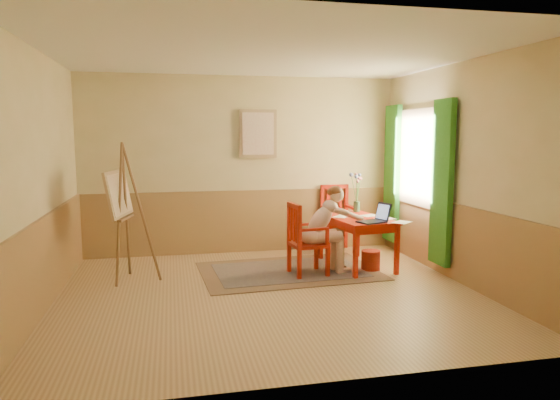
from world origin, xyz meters
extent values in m
cube|color=tan|center=(0.00, 0.00, -0.01)|extent=(5.00, 4.50, 0.02)
cube|color=white|center=(0.00, 0.00, 2.81)|extent=(5.00, 4.50, 0.02)
cube|color=tan|center=(0.00, 2.26, 1.40)|extent=(5.00, 0.02, 2.80)
cube|color=tan|center=(0.00, -2.26, 1.40)|extent=(5.00, 0.02, 2.80)
cube|color=tan|center=(-2.51, 0.00, 1.40)|extent=(0.02, 4.50, 2.80)
cube|color=tan|center=(2.51, 0.00, 1.40)|extent=(0.02, 4.50, 2.80)
cube|color=olive|center=(0.00, 2.23, 0.50)|extent=(5.00, 0.04, 1.00)
cube|color=olive|center=(-2.48, 0.00, 0.50)|extent=(0.04, 4.50, 1.00)
cube|color=olive|center=(2.48, 0.00, 0.50)|extent=(0.04, 4.50, 1.00)
cube|color=white|center=(2.47, 1.10, 1.55)|extent=(0.02, 1.00, 1.30)
cube|color=tan|center=(2.45, 1.10, 1.55)|extent=(0.03, 1.12, 1.42)
cube|color=#328726|center=(2.40, 0.32, 1.25)|extent=(0.08, 0.45, 2.20)
cube|color=#328726|center=(2.40, 1.88, 1.25)|extent=(0.08, 0.45, 2.20)
cube|color=tan|center=(0.25, 2.21, 1.90)|extent=(0.60, 0.04, 0.76)
cube|color=beige|center=(0.25, 2.19, 1.90)|extent=(0.50, 0.02, 0.66)
cube|color=#8C7251|center=(0.45, 0.90, 0.01)|extent=(2.49, 1.74, 0.01)
cube|color=#171633|center=(0.45, 0.90, 0.01)|extent=(2.07, 1.32, 0.01)
cube|color=red|center=(1.46, 0.95, 0.70)|extent=(0.87, 1.28, 0.04)
cube|color=red|center=(1.46, 0.95, 0.63)|extent=(0.76, 1.17, 0.10)
cube|color=red|center=(1.22, 0.36, 0.34)|extent=(0.06, 0.06, 0.68)
cube|color=red|center=(1.84, 0.44, 0.34)|extent=(0.06, 0.06, 0.68)
cube|color=red|center=(1.08, 1.45, 0.34)|extent=(0.06, 0.06, 0.68)
cube|color=red|center=(1.70, 1.54, 0.34)|extent=(0.06, 0.06, 0.68)
cube|color=red|center=(0.66, 0.67, 0.42)|extent=(0.50, 0.49, 0.04)
cube|color=red|center=(0.49, 0.46, 0.20)|extent=(0.05, 0.05, 0.40)
cube|color=red|center=(0.89, 0.51, 0.20)|extent=(0.05, 0.05, 0.40)
cube|color=red|center=(0.44, 0.84, 0.20)|extent=(0.05, 0.05, 0.40)
cube|color=red|center=(0.84, 0.89, 0.20)|extent=(0.05, 0.05, 0.40)
cube|color=red|center=(0.49, 0.46, 0.71)|extent=(0.05, 0.05, 0.54)
cube|color=red|center=(0.44, 0.84, 0.71)|extent=(0.05, 0.05, 0.54)
cube|color=red|center=(0.46, 0.65, 0.95)|extent=(0.10, 0.44, 0.06)
cube|color=red|center=(0.47, 0.55, 0.70)|extent=(0.03, 0.05, 0.44)
cube|color=red|center=(0.46, 0.65, 0.70)|extent=(0.03, 0.05, 0.44)
cube|color=red|center=(0.45, 0.74, 0.70)|extent=(0.03, 0.05, 0.44)
cube|color=red|center=(0.69, 0.48, 0.66)|extent=(0.41, 0.09, 0.03)
cube|color=red|center=(0.88, 0.50, 0.55)|extent=(0.04, 0.04, 0.22)
cube|color=red|center=(0.64, 0.86, 0.66)|extent=(0.41, 0.09, 0.03)
cube|color=red|center=(0.83, 0.88, 0.55)|extent=(0.04, 0.04, 0.22)
cube|color=red|center=(1.52, 1.95, 0.46)|extent=(0.47, 0.49, 0.05)
cube|color=red|center=(1.31, 2.17, 0.22)|extent=(0.05, 0.05, 0.43)
cube|color=red|center=(1.31, 1.73, 0.22)|extent=(0.05, 0.05, 0.43)
cube|color=red|center=(1.73, 2.17, 0.22)|extent=(0.05, 0.05, 0.43)
cube|color=red|center=(1.73, 1.73, 0.22)|extent=(0.05, 0.05, 0.43)
cube|color=red|center=(1.31, 2.17, 0.77)|extent=(0.05, 0.05, 0.59)
cube|color=red|center=(1.73, 2.17, 0.77)|extent=(0.05, 0.05, 0.59)
cube|color=red|center=(1.52, 2.17, 1.03)|extent=(0.47, 0.05, 0.06)
cube|color=red|center=(1.41, 2.17, 0.76)|extent=(0.05, 0.03, 0.48)
cube|color=red|center=(1.52, 2.17, 0.76)|extent=(0.05, 0.03, 0.48)
cube|color=red|center=(1.63, 2.17, 0.76)|extent=(0.05, 0.03, 0.48)
cube|color=red|center=(1.31, 1.95, 0.71)|extent=(0.04, 0.44, 0.04)
cube|color=red|center=(1.31, 1.74, 0.60)|extent=(0.04, 0.04, 0.23)
cube|color=red|center=(1.73, 1.95, 0.71)|extent=(0.04, 0.44, 0.04)
cube|color=red|center=(1.73, 1.74, 0.60)|extent=(0.04, 0.04, 0.23)
ellipsoid|color=beige|center=(0.69, 0.66, 0.53)|extent=(0.31, 0.37, 0.22)
cylinder|color=beige|center=(0.90, 0.60, 0.52)|extent=(0.44, 0.20, 0.15)
cylinder|color=beige|center=(0.88, 0.77, 0.52)|extent=(0.44, 0.20, 0.15)
cylinder|color=beige|center=(1.10, 0.63, 0.27)|extent=(0.12, 0.12, 0.48)
cylinder|color=beige|center=(1.08, 0.80, 0.27)|extent=(0.12, 0.12, 0.48)
cube|color=beige|center=(1.16, 0.63, 0.04)|extent=(0.21, 0.11, 0.07)
cube|color=beige|center=(1.14, 0.80, 0.04)|extent=(0.21, 0.11, 0.07)
ellipsoid|color=beige|center=(0.83, 0.68, 0.74)|extent=(0.49, 0.33, 0.50)
ellipsoid|color=beige|center=(0.97, 0.70, 0.92)|extent=(0.22, 0.31, 0.17)
sphere|color=beige|center=(1.07, 0.71, 1.08)|extent=(0.21, 0.21, 0.19)
ellipsoid|color=#5B3217|center=(1.05, 0.71, 1.13)|extent=(0.20, 0.21, 0.14)
sphere|color=#5B3217|center=(0.98, 0.70, 1.12)|extent=(0.11, 0.11, 0.10)
cylinder|color=beige|center=(1.08, 0.57, 0.87)|extent=(0.21, 0.09, 0.14)
cylinder|color=beige|center=(1.29, 0.62, 0.79)|extent=(0.29, 0.16, 0.16)
sphere|color=beige|center=(1.17, 0.57, 0.84)|extent=(0.09, 0.09, 0.08)
sphere|color=beige|center=(1.41, 0.66, 0.75)|extent=(0.08, 0.08, 0.07)
cylinder|color=beige|center=(1.04, 0.85, 0.87)|extent=(0.22, 0.13, 0.14)
cylinder|color=beige|center=(1.26, 0.85, 0.79)|extent=(0.29, 0.10, 0.16)
sphere|color=beige|center=(1.13, 0.87, 0.84)|extent=(0.09, 0.09, 0.08)
sphere|color=beige|center=(1.38, 0.84, 0.75)|extent=(0.08, 0.08, 0.07)
cube|color=#1E2338|center=(1.49, 0.49, 0.73)|extent=(0.41, 0.35, 0.02)
cube|color=#2D3342|center=(1.49, 0.49, 0.73)|extent=(0.35, 0.28, 0.00)
cube|color=#1E2338|center=(1.68, 0.56, 0.86)|extent=(0.15, 0.26, 0.23)
cube|color=#99BFF2|center=(1.67, 0.55, 0.85)|extent=(0.12, 0.21, 0.19)
cube|color=white|center=(1.89, 0.42, 0.72)|extent=(0.32, 0.31, 0.00)
cube|color=white|center=(1.68, 1.04, 0.72)|extent=(0.31, 0.26, 0.00)
cube|color=white|center=(1.27, 1.05, 0.72)|extent=(0.32, 0.32, 0.00)
cube|color=white|center=(1.79, 0.73, 0.72)|extent=(0.29, 0.23, 0.00)
cylinder|color=#3F724C|center=(1.64, 1.44, 0.80)|extent=(0.10, 0.10, 0.16)
cylinder|color=#3F7233|center=(1.61, 1.50, 1.07)|extent=(0.06, 0.13, 0.42)
sphere|color=#728CD8|center=(1.58, 1.56, 1.28)|extent=(0.06, 0.06, 0.06)
cylinder|color=#3F7233|center=(1.61, 1.40, 1.08)|extent=(0.06, 0.09, 0.44)
sphere|color=pink|center=(1.59, 1.36, 1.30)|extent=(0.04, 0.04, 0.04)
cylinder|color=#3F7233|center=(1.65, 1.46, 1.02)|extent=(0.03, 0.05, 0.33)
sphere|color=pink|center=(1.66, 1.48, 1.18)|extent=(0.05, 0.05, 0.05)
cylinder|color=#3F7233|center=(1.61, 1.38, 1.06)|extent=(0.07, 0.13, 0.41)
sphere|color=#728CD8|center=(1.58, 1.33, 1.27)|extent=(0.06, 0.06, 0.06)
cylinder|color=#3F7233|center=(1.68, 1.48, 1.04)|extent=(0.09, 0.09, 0.36)
sphere|color=pink|center=(1.72, 1.52, 1.22)|extent=(0.05, 0.05, 0.05)
cylinder|color=#3F7233|center=(1.66, 1.46, 1.04)|extent=(0.06, 0.05, 0.37)
sphere|color=pink|center=(1.68, 1.48, 1.23)|extent=(0.05, 0.05, 0.05)
cylinder|color=#3F7233|center=(1.67, 1.49, 1.07)|extent=(0.08, 0.10, 0.42)
sphere|color=#728CD8|center=(1.71, 1.53, 1.28)|extent=(0.05, 0.05, 0.05)
cylinder|color=#A62A16|center=(1.59, 0.73, 0.14)|extent=(0.26, 0.26, 0.28)
cylinder|color=brown|center=(-1.76, 0.80, 0.89)|extent=(0.15, 0.32, 1.79)
cylinder|color=brown|center=(-1.70, 1.09, 0.89)|extent=(0.05, 0.33, 1.79)
cylinder|color=brown|center=(-1.49, 0.90, 0.89)|extent=(0.47, 0.13, 1.80)
cylinder|color=brown|center=(-1.75, 0.95, 0.82)|extent=(0.13, 0.50, 0.03)
cube|color=brown|center=(-1.70, 0.94, 0.82)|extent=(0.17, 0.54, 0.03)
cube|color=tan|center=(-1.78, 0.96, 1.14)|extent=(0.30, 0.80, 0.60)
cube|color=beige|center=(-1.76, 0.95, 1.14)|extent=(0.25, 0.72, 0.52)
camera|label=1|loc=(-1.11, -5.76, 1.88)|focal=32.51mm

